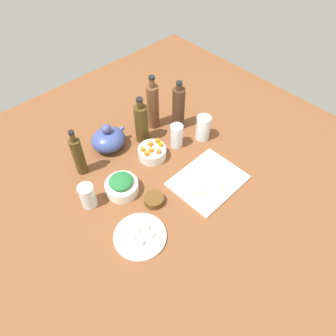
{
  "coord_description": "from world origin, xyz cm",
  "views": [
    {
      "loc": [
        -62.33,
        -66.68,
        114.27
      ],
      "look_at": [
        0.0,
        0.0,
        8.0
      ],
      "focal_mm": 33.71,
      "sensor_mm": 36.0,
      "label": 1
    }
  ],
  "objects_px": {
    "bottle_0": "(141,123)",
    "drinking_glass_2": "(177,136)",
    "bowl_small_side": "(154,200)",
    "bottle_3": "(178,108)",
    "drinking_glass_0": "(203,128)",
    "bowl_carrots": "(152,153)",
    "bottle_1": "(153,106)",
    "drinking_glass_1": "(88,196)",
    "cutting_board": "(208,181)",
    "plate_tofu": "(140,236)",
    "teapot": "(108,139)",
    "bottle_2": "(78,156)",
    "bowl_greens": "(122,187)"
  },
  "relations": [
    {
      "from": "drinking_glass_0",
      "to": "drinking_glass_2",
      "type": "relative_size",
      "value": 1.04
    },
    {
      "from": "bowl_small_side",
      "to": "bottle_0",
      "type": "bearing_deg",
      "value": 57.13
    },
    {
      "from": "drinking_glass_1",
      "to": "bottle_0",
      "type": "bearing_deg",
      "value": 19.7
    },
    {
      "from": "bowl_greens",
      "to": "drinking_glass_1",
      "type": "distance_m",
      "value": 0.15
    },
    {
      "from": "plate_tofu",
      "to": "bowl_small_side",
      "type": "relative_size",
      "value": 2.47
    },
    {
      "from": "cutting_board",
      "to": "plate_tofu",
      "type": "relative_size",
      "value": 1.48
    },
    {
      "from": "teapot",
      "to": "drinking_glass_0",
      "type": "xyz_separation_m",
      "value": [
        0.38,
        -0.26,
        0.01
      ]
    },
    {
      "from": "bottle_2",
      "to": "bowl_greens",
      "type": "bearing_deg",
      "value": -73.92
    },
    {
      "from": "bottle_1",
      "to": "bottle_3",
      "type": "relative_size",
      "value": 1.09
    },
    {
      "from": "cutting_board",
      "to": "bowl_small_side",
      "type": "distance_m",
      "value": 0.26
    },
    {
      "from": "teapot",
      "to": "drinking_glass_0",
      "type": "relative_size",
      "value": 1.4
    },
    {
      "from": "bottle_0",
      "to": "drinking_glass_2",
      "type": "xyz_separation_m",
      "value": [
        0.1,
        -0.15,
        -0.04
      ]
    },
    {
      "from": "bowl_small_side",
      "to": "bottle_2",
      "type": "distance_m",
      "value": 0.39
    },
    {
      "from": "bottle_2",
      "to": "drinking_glass_1",
      "type": "xyz_separation_m",
      "value": [
        -0.08,
        -0.18,
        -0.05
      ]
    },
    {
      "from": "bowl_greens",
      "to": "bowl_carrots",
      "type": "height_order",
      "value": "same"
    },
    {
      "from": "teapot",
      "to": "drinking_glass_1",
      "type": "height_order",
      "value": "teapot"
    },
    {
      "from": "cutting_board",
      "to": "bowl_greens",
      "type": "height_order",
      "value": "bowl_greens"
    },
    {
      "from": "cutting_board",
      "to": "bowl_small_side",
      "type": "bearing_deg",
      "value": 162.29
    },
    {
      "from": "bowl_greens",
      "to": "bottle_1",
      "type": "xyz_separation_m",
      "value": [
        0.39,
        0.23,
        0.1
      ]
    },
    {
      "from": "bowl_carrots",
      "to": "bottle_1",
      "type": "distance_m",
      "value": 0.25
    },
    {
      "from": "bottle_0",
      "to": "bottle_1",
      "type": "relative_size",
      "value": 0.85
    },
    {
      "from": "bottle_2",
      "to": "bowl_small_side",
      "type": "bearing_deg",
      "value": -70.64
    },
    {
      "from": "bowl_carrots",
      "to": "bottle_0",
      "type": "xyz_separation_m",
      "value": [
        0.04,
        0.12,
        0.08
      ]
    },
    {
      "from": "drinking_glass_2",
      "to": "bottle_1",
      "type": "bearing_deg",
      "value": 85.2
    },
    {
      "from": "bottle_0",
      "to": "drinking_glass_2",
      "type": "bearing_deg",
      "value": -56.73
    },
    {
      "from": "bowl_greens",
      "to": "bottle_2",
      "type": "bearing_deg",
      "value": 106.08
    },
    {
      "from": "bowl_greens",
      "to": "drinking_glass_1",
      "type": "relative_size",
      "value": 1.25
    },
    {
      "from": "teapot",
      "to": "bottle_1",
      "type": "bearing_deg",
      "value": -5.73
    },
    {
      "from": "bowl_carrots",
      "to": "bottle_2",
      "type": "height_order",
      "value": "bottle_2"
    },
    {
      "from": "plate_tofu",
      "to": "bowl_small_side",
      "type": "distance_m",
      "value": 0.17
    },
    {
      "from": "bottle_3",
      "to": "drinking_glass_0",
      "type": "height_order",
      "value": "bottle_3"
    },
    {
      "from": "teapot",
      "to": "drinking_glass_2",
      "type": "distance_m",
      "value": 0.33
    },
    {
      "from": "cutting_board",
      "to": "bottle_2",
      "type": "height_order",
      "value": "bottle_2"
    },
    {
      "from": "bowl_greens",
      "to": "bottle_0",
      "type": "bearing_deg",
      "value": 34.65
    },
    {
      "from": "bowl_small_side",
      "to": "cutting_board",
      "type": "bearing_deg",
      "value": -17.71
    },
    {
      "from": "bottle_0",
      "to": "bowl_small_side",
      "type": "bearing_deg",
      "value": -122.87
    },
    {
      "from": "bowl_greens",
      "to": "bowl_small_side",
      "type": "bearing_deg",
      "value": -65.75
    },
    {
      "from": "cutting_board",
      "to": "plate_tofu",
      "type": "xyz_separation_m",
      "value": [
        -0.4,
        -0.01,
        0.0
      ]
    },
    {
      "from": "bottle_1",
      "to": "bottle_3",
      "type": "xyz_separation_m",
      "value": [
        0.09,
        -0.09,
        -0.01
      ]
    },
    {
      "from": "bowl_greens",
      "to": "drinking_glass_2",
      "type": "xyz_separation_m",
      "value": [
        0.37,
        0.04,
        0.03
      ]
    },
    {
      "from": "bottle_0",
      "to": "drinking_glass_1",
      "type": "distance_m",
      "value": 0.44
    },
    {
      "from": "cutting_board",
      "to": "bowl_carrots",
      "type": "distance_m",
      "value": 0.3
    },
    {
      "from": "plate_tofu",
      "to": "bowl_greens",
      "type": "distance_m",
      "value": 0.24
    },
    {
      "from": "plate_tofu",
      "to": "bottle_0",
      "type": "xyz_separation_m",
      "value": [
        0.36,
        0.41,
        0.1
      ]
    },
    {
      "from": "bowl_small_side",
      "to": "drinking_glass_0",
      "type": "xyz_separation_m",
      "value": [
        0.44,
        0.13,
        0.05
      ]
    },
    {
      "from": "bottle_3",
      "to": "drinking_glass_0",
      "type": "distance_m",
      "value": 0.16
    },
    {
      "from": "bowl_greens",
      "to": "drinking_glass_1",
      "type": "xyz_separation_m",
      "value": [
        -0.14,
        0.04,
        0.03
      ]
    },
    {
      "from": "bottle_0",
      "to": "teapot",
      "type": "bearing_deg",
      "value": 156.15
    },
    {
      "from": "teapot",
      "to": "bottle_1",
      "type": "xyz_separation_m",
      "value": [
        0.27,
        -0.03,
        0.07
      ]
    },
    {
      "from": "bowl_carrots",
      "to": "drinking_glass_1",
      "type": "distance_m",
      "value": 0.38
    }
  ]
}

